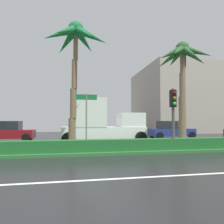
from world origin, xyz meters
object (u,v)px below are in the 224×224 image
object	(u,v)px
traffic_signal_median_right	(173,107)
street_name_sign	(86,114)
palm_tree_centre	(182,63)
car_in_traffic_second	(7,131)
box_truck_lead	(102,123)
car_in_traffic_third	(171,130)
palm_tree_centre_left	(75,45)

from	to	relation	value
traffic_signal_median_right	street_name_sign	world-z (taller)	traffic_signal_median_right
palm_tree_centre	car_in_traffic_second	world-z (taller)	palm_tree_centre
street_name_sign	car_in_traffic_second	xyz separation A→B (m)	(-6.23, 8.25, -1.25)
box_truck_lead	car_in_traffic_third	distance (m)	7.86
palm_tree_centre	box_truck_lead	size ratio (longest dim) A/B	1.09
palm_tree_centre_left	palm_tree_centre	xyz separation A→B (m)	(7.14, 0.51, -0.54)
palm_tree_centre_left	box_truck_lead	xyz separation A→B (m)	(2.19, 4.01, -4.64)
palm_tree_centre	car_in_traffic_third	distance (m)	8.31
street_name_sign	car_in_traffic_second	world-z (taller)	street_name_sign
palm_tree_centre	box_truck_lead	xyz separation A→B (m)	(-4.94, 3.50, -4.10)
palm_tree_centre_left	traffic_signal_median_right	xyz separation A→B (m)	(5.37, -1.53, -3.72)
palm_tree_centre_left	traffic_signal_median_right	bearing A→B (deg)	-15.93
palm_tree_centre	traffic_signal_median_right	bearing A→B (deg)	-130.90
car_in_traffic_second	palm_tree_centre	bearing A→B (deg)	-26.93
palm_tree_centre_left	palm_tree_centre	size ratio (longest dim) A/B	1.07
palm_tree_centre	street_name_sign	bearing A→B (deg)	-164.92
palm_tree_centre	box_truck_lead	distance (m)	7.32
palm_tree_centre_left	car_in_traffic_second	distance (m)	10.47
street_name_sign	box_truck_lead	size ratio (longest dim) A/B	0.47
palm_tree_centre_left	car_in_traffic_second	bearing A→B (deg)	128.84
street_name_sign	car_in_traffic_third	xyz separation A→B (m)	(8.90, 8.11, -1.25)
traffic_signal_median_right	car_in_traffic_second	distance (m)	14.02
street_name_sign	car_in_traffic_third	distance (m)	12.11
palm_tree_centre	traffic_signal_median_right	distance (m)	4.17
palm_tree_centre	car_in_traffic_second	distance (m)	15.12
palm_tree_centre_left	street_name_sign	bearing A→B (deg)	-64.79
car_in_traffic_second	traffic_signal_median_right	bearing A→B (deg)	-37.79
street_name_sign	palm_tree_centre	bearing A→B (deg)	15.08
palm_tree_centre_left	car_in_traffic_second	size ratio (longest dim) A/B	1.73
palm_tree_centre	street_name_sign	distance (m)	7.66
traffic_signal_median_right	car_in_traffic_third	size ratio (longest dim) A/B	0.78
palm_tree_centre	street_name_sign	size ratio (longest dim) A/B	2.32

